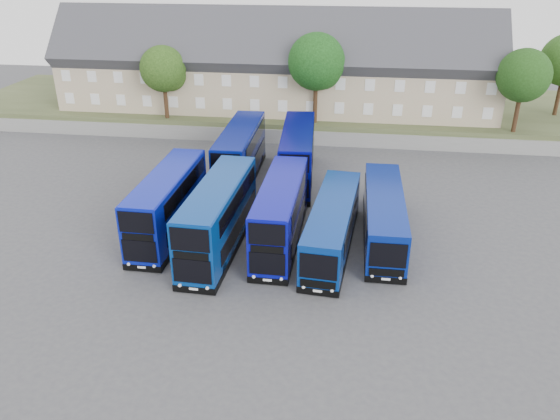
{
  "coord_description": "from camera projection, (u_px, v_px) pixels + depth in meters",
  "views": [
    {
      "loc": [
        6.08,
        -30.43,
        18.65
      ],
      "look_at": [
        1.37,
        3.38,
        2.2
      ],
      "focal_mm": 35.0,
      "sensor_mm": 36.0,
      "label": 1
    }
  ],
  "objects": [
    {
      "name": "dd_front_right",
      "position": [
        281.0,
        215.0,
        37.31
      ],
      "size": [
        2.64,
        11.09,
        4.39
      ],
      "rotation": [
        0.0,
        0.0,
        -0.01
      ],
      "color": "#080B9D",
      "rests_on": "ground"
    },
    {
      "name": "dd_front_mid",
      "position": [
        219.0,
        218.0,
        36.61
      ],
      "size": [
        3.07,
        11.67,
        4.6
      ],
      "rotation": [
        0.0,
        0.0,
        -0.04
      ],
      "color": "navy",
      "rests_on": "ground"
    },
    {
      "name": "terrace_row",
      "position": [
        274.0,
        69.0,
        60.28
      ],
      "size": [
        48.0,
        10.4,
        11.2
      ],
      "color": "tan",
      "rests_on": "earth_bank"
    },
    {
      "name": "earth_bank",
      "position": [
        304.0,
        110.0,
        65.91
      ],
      "size": [
        80.0,
        20.0,
        2.0
      ],
      "primitive_type": "cube",
      "color": "#424D2B",
      "rests_on": "ground"
    },
    {
      "name": "dd_rear_left",
      "position": [
        240.0,
        155.0,
        47.76
      ],
      "size": [
        2.8,
        11.64,
        4.61
      ],
      "rotation": [
        0.0,
        0.0,
        0.01
      ],
      "color": "navy",
      "rests_on": "ground"
    },
    {
      "name": "retaining_wall",
      "position": [
        294.0,
        137.0,
        57.09
      ],
      "size": [
        70.0,
        0.4,
        1.5
      ],
      "primitive_type": "cube",
      "color": "slate",
      "rests_on": "ground"
    },
    {
      "name": "ground",
      "position": [
        252.0,
        261.0,
        36.0
      ],
      "size": [
        120.0,
        120.0,
        0.0
      ],
      "primitive_type": "plane",
      "color": "#424247",
      "rests_on": "ground"
    },
    {
      "name": "tree_west",
      "position": [
        165.0,
        71.0,
        57.06
      ],
      "size": [
        4.8,
        4.8,
        7.65
      ],
      "color": "#382314",
      "rests_on": "earth_bank"
    },
    {
      "name": "coach_east_a",
      "position": [
        332.0,
        227.0,
        36.89
      ],
      "size": [
        3.55,
        12.3,
        3.32
      ],
      "rotation": [
        0.0,
        0.0,
        -0.08
      ],
      "color": "navy",
      "rests_on": "ground"
    },
    {
      "name": "tree_mid",
      "position": [
        318.0,
        64.0,
        55.08
      ],
      "size": [
        5.76,
        5.76,
        9.18
      ],
      "color": "#382314",
      "rests_on": "earth_bank"
    },
    {
      "name": "dd_rear_right",
      "position": [
        298.0,
        156.0,
        47.62
      ],
      "size": [
        3.39,
        11.74,
        4.61
      ],
      "rotation": [
        0.0,
        0.0,
        0.06
      ],
      "color": "#060778",
      "rests_on": "ground"
    },
    {
      "name": "coach_east_b",
      "position": [
        384.0,
        217.0,
        38.16
      ],
      "size": [
        2.66,
        12.22,
        3.33
      ],
      "rotation": [
        0.0,
        0.0,
        0.01
      ],
      "color": "navy",
      "rests_on": "ground"
    },
    {
      "name": "tree_east",
      "position": [
        525.0,
        77.0,
        52.44
      ],
      "size": [
        5.12,
        5.12,
        8.16
      ],
      "color": "#382314",
      "rests_on": "earth_bank"
    },
    {
      "name": "dd_front_left",
      "position": [
        168.0,
        205.0,
        38.68
      ],
      "size": [
        2.69,
        11.2,
        4.44
      ],
      "rotation": [
        0.0,
        0.0,
        -0.01
      ],
      "color": "#0916A5",
      "rests_on": "ground"
    }
  ]
}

